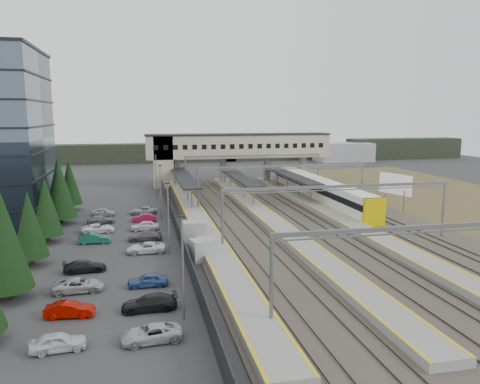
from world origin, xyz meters
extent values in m
plane|color=#2B2B2D|center=(0.00, 0.00, 0.00)|extent=(220.00, 220.00, 0.00)
cylinder|color=black|center=(-22.00, -18.00, 0.60)|extent=(0.44, 0.44, 1.20)
cone|color=black|center=(-22.00, -18.00, 5.10)|extent=(4.26, 4.26, 8.20)
cylinder|color=black|center=(-22.00, -9.00, 0.60)|extent=(0.44, 0.44, 1.20)
cone|color=black|center=(-22.00, -9.00, 4.40)|extent=(3.54, 3.54, 6.80)
cylinder|color=black|center=(-22.00, 0.00, 0.60)|extent=(0.44, 0.44, 1.20)
cone|color=black|center=(-22.00, 0.00, 4.50)|extent=(3.64, 3.64, 7.00)
cylinder|color=black|center=(-22.00, 10.00, 0.60)|extent=(0.44, 0.44, 1.20)
cone|color=black|center=(-22.00, 10.00, 5.25)|extent=(4.42, 4.42, 8.50)
cylinder|color=black|center=(-22.00, 20.00, 0.60)|extent=(0.44, 0.44, 1.20)
cone|color=black|center=(-22.00, 20.00, 4.60)|extent=(3.74, 3.74, 7.20)
imported|color=silver|center=(-16.50, -28.00, 0.61)|extent=(3.73, 1.78, 1.23)
imported|color=#920900|center=(-16.50, -22.70, 0.61)|extent=(3.79, 1.60, 1.22)
imported|color=#A1A0A4|center=(-16.50, -17.40, 0.60)|extent=(4.47, 2.28, 1.21)
imported|color=black|center=(-16.50, -12.10, 0.59)|extent=(4.21, 2.03, 1.18)
imported|color=#175441|center=(-16.50, -1.50, 0.63)|extent=(3.87, 1.50, 1.26)
imported|color=white|center=(-16.50, 3.80, 0.58)|extent=(4.36, 2.34, 1.16)
imported|color=slate|center=(-16.50, 9.10, 0.56)|extent=(3.99, 1.92, 1.12)
imported|color=#AAABAF|center=(-16.50, 14.40, 0.60)|extent=(3.63, 1.73, 1.20)
imported|color=#AAABAF|center=(-10.50, -28.00, 0.58)|extent=(4.35, 2.32, 1.16)
imported|color=black|center=(-10.50, -22.70, 0.64)|extent=(4.42, 1.88, 1.27)
imported|color=#2D4A83|center=(-10.50, -17.40, 0.62)|extent=(3.64, 1.49, 1.24)
imported|color=silver|center=(-10.50, -6.80, 0.60)|extent=(4.35, 2.07, 1.20)
imported|color=#515156|center=(-10.50, -1.50, 0.60)|extent=(4.12, 1.69, 1.19)
imported|color=silver|center=(-10.50, 3.80, 0.64)|extent=(3.84, 1.71, 1.28)
imported|color=#9B143C|center=(-10.50, 9.10, 0.57)|extent=(3.51, 1.42, 1.13)
imported|color=#9D9EA2|center=(-10.50, 14.40, 0.58)|extent=(4.27, 2.19, 1.15)
cylinder|color=slate|center=(-8.00, -25.00, 4.00)|extent=(0.16, 0.16, 8.00)
cube|color=black|center=(-8.00, -25.00, 8.00)|extent=(0.50, 0.25, 0.15)
cylinder|color=slate|center=(-8.00, -8.00, 4.00)|extent=(0.16, 0.16, 8.00)
cube|color=black|center=(-8.00, -8.00, 8.00)|extent=(0.50, 0.25, 0.15)
cylinder|color=slate|center=(-8.00, 10.00, 4.00)|extent=(0.16, 0.16, 8.00)
cube|color=black|center=(-8.00, 10.00, 8.00)|extent=(0.50, 0.25, 0.15)
cylinder|color=slate|center=(-8.00, 28.00, 4.00)|extent=(0.16, 0.16, 8.00)
cube|color=black|center=(-8.00, 28.00, 8.00)|extent=(0.50, 0.25, 0.15)
cube|color=#26282B|center=(-6.50, 5.00, 1.00)|extent=(0.08, 90.00, 2.00)
cube|color=#95979A|center=(-4.69, -3.06, 1.24)|extent=(3.10, 2.36, 2.48)
cube|color=#95979A|center=(-4.59, -10.88, 1.15)|extent=(2.89, 2.57, 2.30)
cube|color=#312D27|center=(12.00, 5.00, 0.10)|extent=(34.00, 90.00, 0.20)
cube|color=#59544C|center=(-0.72, 5.00, 0.28)|extent=(0.08, 90.00, 0.14)
cube|color=#59544C|center=(0.72, 5.00, 0.28)|extent=(0.08, 90.00, 0.14)
cube|color=#59544C|center=(3.28, 5.00, 0.28)|extent=(0.08, 90.00, 0.14)
cube|color=#59544C|center=(4.72, 5.00, 0.28)|extent=(0.08, 90.00, 0.14)
cube|color=#59544C|center=(9.28, 5.00, 0.28)|extent=(0.08, 90.00, 0.14)
cube|color=#59544C|center=(10.72, 5.00, 0.28)|extent=(0.08, 90.00, 0.14)
cube|color=#59544C|center=(13.28, 5.00, 0.28)|extent=(0.08, 90.00, 0.14)
cube|color=#59544C|center=(14.72, 5.00, 0.28)|extent=(0.08, 90.00, 0.14)
cube|color=#59544C|center=(19.28, 5.00, 0.28)|extent=(0.08, 90.00, 0.14)
cube|color=#59544C|center=(20.72, 5.00, 0.28)|extent=(0.08, 90.00, 0.14)
cube|color=#59544C|center=(23.28, 5.00, 0.28)|extent=(0.08, 90.00, 0.14)
cube|color=#59544C|center=(24.72, 5.00, 0.28)|extent=(0.08, 90.00, 0.14)
cube|color=gray|center=(-3.00, 5.00, 0.45)|extent=(3.20, 82.00, 0.90)
cube|color=gold|center=(-4.45, 5.00, 0.91)|extent=(0.25, 82.00, 0.02)
cube|color=gold|center=(-1.55, 5.00, 0.91)|extent=(0.25, 82.00, 0.02)
cube|color=gray|center=(7.00, 5.00, 0.45)|extent=(3.20, 82.00, 0.90)
cube|color=gold|center=(5.55, 5.00, 0.91)|extent=(0.25, 82.00, 0.02)
cube|color=gold|center=(8.45, 5.00, 0.91)|extent=(0.25, 82.00, 0.02)
cube|color=gray|center=(17.00, 5.00, 0.45)|extent=(3.20, 82.00, 0.90)
cube|color=gold|center=(15.55, 5.00, 0.91)|extent=(0.25, 82.00, 0.02)
cube|color=gold|center=(18.45, 5.00, 0.91)|extent=(0.25, 82.00, 0.02)
cube|color=black|center=(-3.00, 27.00, 4.00)|extent=(3.00, 30.00, 0.25)
cube|color=slate|center=(-3.00, 27.00, 3.85)|extent=(3.10, 30.00, 0.12)
cylinder|color=slate|center=(-3.00, 14.00, 2.40)|extent=(0.20, 0.20, 3.10)
cylinder|color=slate|center=(-3.00, 20.50, 2.40)|extent=(0.20, 0.20, 3.10)
cylinder|color=slate|center=(-3.00, 27.00, 2.40)|extent=(0.20, 0.20, 3.10)
cylinder|color=slate|center=(-3.00, 33.50, 2.40)|extent=(0.20, 0.20, 3.10)
cylinder|color=slate|center=(-3.00, 40.00, 2.40)|extent=(0.20, 0.20, 3.10)
cube|color=black|center=(7.00, 27.00, 4.00)|extent=(3.00, 30.00, 0.25)
cube|color=slate|center=(7.00, 27.00, 3.85)|extent=(3.10, 30.00, 0.12)
cylinder|color=slate|center=(7.00, 14.00, 2.40)|extent=(0.20, 0.20, 3.10)
cylinder|color=slate|center=(7.00, 20.50, 2.40)|extent=(0.20, 0.20, 3.10)
cylinder|color=slate|center=(7.00, 27.00, 2.40)|extent=(0.20, 0.20, 3.10)
cylinder|color=slate|center=(7.00, 33.50, 2.40)|extent=(0.20, 0.20, 3.10)
cylinder|color=slate|center=(7.00, 40.00, 2.40)|extent=(0.20, 0.20, 3.10)
cube|color=black|center=(17.00, 27.00, 4.00)|extent=(3.00, 30.00, 0.25)
cube|color=slate|center=(17.00, 27.00, 3.85)|extent=(3.10, 30.00, 0.12)
cylinder|color=slate|center=(17.00, 14.00, 2.40)|extent=(0.20, 0.20, 3.10)
cylinder|color=slate|center=(17.00, 20.50, 2.40)|extent=(0.20, 0.20, 3.10)
cylinder|color=slate|center=(17.00, 27.00, 2.40)|extent=(0.20, 0.20, 3.10)
cylinder|color=slate|center=(17.00, 33.50, 2.40)|extent=(0.20, 0.20, 3.10)
cylinder|color=slate|center=(17.00, 40.00, 2.40)|extent=(0.20, 0.20, 3.10)
cube|color=tan|center=(10.50, 42.00, 8.50)|extent=(40.00, 6.00, 5.00)
cube|color=black|center=(10.50, 42.00, 11.05)|extent=(40.40, 6.40, 0.30)
cube|color=tan|center=(-6.00, 42.00, 5.50)|extent=(4.00, 6.00, 11.00)
cube|color=black|center=(-7.50, 38.98, 8.60)|extent=(1.00, 0.06, 1.00)
cube|color=black|center=(-5.50, 38.98, 8.60)|extent=(1.00, 0.06, 1.00)
cube|color=black|center=(-3.50, 38.98, 8.60)|extent=(1.00, 0.06, 1.00)
cube|color=black|center=(-1.50, 38.98, 8.60)|extent=(1.00, 0.06, 1.00)
cube|color=black|center=(0.50, 38.98, 8.60)|extent=(1.00, 0.06, 1.00)
cube|color=black|center=(2.50, 38.98, 8.60)|extent=(1.00, 0.06, 1.00)
cube|color=black|center=(4.50, 38.98, 8.60)|extent=(1.00, 0.06, 1.00)
cube|color=black|center=(6.50, 38.98, 8.60)|extent=(1.00, 0.06, 1.00)
cube|color=black|center=(8.50, 38.98, 8.60)|extent=(1.00, 0.06, 1.00)
cube|color=black|center=(10.50, 38.98, 8.60)|extent=(1.00, 0.06, 1.00)
cube|color=black|center=(12.50, 38.98, 8.60)|extent=(1.00, 0.06, 1.00)
cube|color=black|center=(14.50, 38.98, 8.60)|extent=(1.00, 0.06, 1.00)
cube|color=black|center=(16.50, 38.98, 8.60)|extent=(1.00, 0.06, 1.00)
cube|color=black|center=(18.50, 38.98, 8.60)|extent=(1.00, 0.06, 1.00)
cube|color=black|center=(20.50, 38.98, 8.60)|extent=(1.00, 0.06, 1.00)
cube|color=black|center=(22.50, 38.98, 8.60)|extent=(1.00, 0.06, 1.00)
cube|color=black|center=(24.50, 38.98, 8.60)|extent=(1.00, 0.06, 1.00)
cube|color=black|center=(26.50, 38.98, 8.60)|extent=(1.00, 0.06, 1.00)
cube|color=black|center=(28.50, 38.98, 8.60)|extent=(1.00, 0.06, 1.00)
cube|color=gray|center=(-4.50, 42.00, 3.00)|extent=(1.20, 1.60, 6.00)
cube|color=gray|center=(-3.00, 42.00, 3.00)|extent=(1.20, 1.60, 6.00)
cube|color=gray|center=(7.00, 42.00, 3.00)|extent=(1.20, 1.60, 6.00)
cube|color=gray|center=(17.00, 42.00, 3.00)|extent=(1.20, 1.60, 6.00)
cube|color=gray|center=(25.50, 42.00, 3.00)|extent=(1.20, 1.60, 6.00)
cylinder|color=slate|center=(-2.00, -28.00, 3.50)|extent=(0.28, 0.28, 7.00)
cube|color=slate|center=(12.00, -28.00, 7.00)|extent=(28.40, 0.25, 0.35)
cube|color=slate|center=(12.00, -28.00, 6.60)|extent=(28.40, 0.12, 0.12)
cylinder|color=slate|center=(-2.00, -8.00, 3.50)|extent=(0.28, 0.28, 7.00)
cylinder|color=slate|center=(26.00, -8.00, 3.50)|extent=(0.28, 0.28, 7.00)
cube|color=slate|center=(12.00, -8.00, 7.00)|extent=(28.40, 0.25, 0.35)
cube|color=slate|center=(12.00, -8.00, 6.60)|extent=(28.40, 0.12, 0.12)
cylinder|color=slate|center=(-2.00, 14.00, 3.50)|extent=(0.28, 0.28, 7.00)
cylinder|color=slate|center=(26.00, 14.00, 3.50)|extent=(0.28, 0.28, 7.00)
cube|color=slate|center=(12.00, 14.00, 7.00)|extent=(28.40, 0.25, 0.35)
cube|color=slate|center=(12.00, 14.00, 6.60)|extent=(28.40, 0.12, 0.12)
cylinder|color=slate|center=(-2.00, 34.00, 3.50)|extent=(0.28, 0.28, 7.00)
cylinder|color=slate|center=(26.00, 34.00, 3.50)|extent=(0.28, 0.28, 7.00)
cube|color=slate|center=(12.00, 34.00, 7.00)|extent=(28.40, 0.25, 0.35)
cube|color=slate|center=(12.00, 34.00, 6.60)|extent=(28.40, 0.12, 0.12)
cube|color=white|center=(20.00, 8.60, 2.24)|extent=(2.99, 20.75, 3.84)
cube|color=black|center=(20.00, 8.60, 2.67)|extent=(3.05, 20.15, 0.96)
cube|color=slate|center=(20.00, 8.60, 0.59)|extent=(2.56, 19.35, 0.53)
cube|color=white|center=(20.00, 29.95, 2.24)|extent=(2.99, 20.75, 3.84)
cube|color=black|center=(20.00, 29.95, 2.67)|extent=(3.05, 20.15, 0.96)
cube|color=slate|center=(20.00, 29.95, 0.59)|extent=(2.56, 19.35, 0.53)
cube|color=#DABA00|center=(20.00, -1.67, 2.24)|extent=(3.01, 0.90, 3.84)
cylinder|color=slate|center=(29.74, 6.91, 1.78)|extent=(0.20, 0.20, 3.57)
cylinder|color=slate|center=(29.74, 12.60, 1.78)|extent=(0.20, 0.20, 3.57)
cube|color=silver|center=(29.74, 9.75, 4.14)|extent=(2.11, 6.44, 3.35)
cube|color=black|center=(-10.00, 95.00, 3.00)|extent=(60.00, 8.00, 6.00)
cube|color=black|center=(40.00, 95.00, 2.50)|extent=(50.00, 8.00, 5.00)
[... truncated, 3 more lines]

